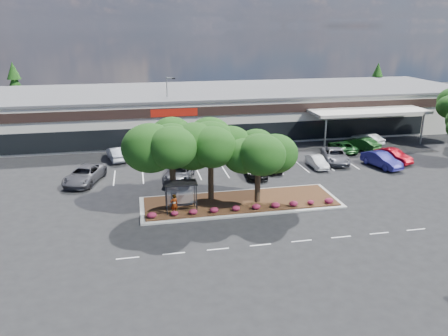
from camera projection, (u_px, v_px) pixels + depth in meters
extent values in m
plane|color=black|center=(275.00, 220.00, 36.33)|extent=(160.00, 160.00, 0.00)
cube|color=beige|center=(208.00, 111.00, 67.08)|extent=(80.00, 20.00, 6.00)
cube|color=#545457|center=(207.00, 90.00, 66.12)|extent=(80.40, 20.40, 0.30)
cube|color=black|center=(220.00, 111.00, 57.16)|extent=(80.00, 0.25, 1.20)
cube|color=black|center=(220.00, 134.00, 58.15)|extent=(60.00, 0.18, 2.60)
cube|color=#A1160B|center=(174.00, 113.00, 55.95)|extent=(6.00, 0.12, 1.00)
cube|color=beige|center=(369.00, 111.00, 58.79)|extent=(16.00, 5.00, 0.40)
cylinder|color=gray|center=(325.00, 134.00, 56.31)|extent=(0.24, 0.24, 4.20)
cylinder|color=gray|center=(422.00, 129.00, 58.97)|extent=(0.24, 0.24, 4.20)
cube|color=#9E9E99|center=(240.00, 203.00, 39.65)|extent=(18.00, 6.00, 0.15)
cube|color=#4A2817|center=(240.00, 201.00, 39.61)|extent=(17.20, 5.20, 0.12)
cube|color=silver|center=(128.00, 258.00, 30.32)|extent=(1.60, 0.12, 0.01)
cube|color=silver|center=(174.00, 253.00, 30.93)|extent=(1.60, 0.12, 0.01)
cube|color=silver|center=(218.00, 249.00, 31.54)|extent=(1.60, 0.12, 0.01)
cube|color=silver|center=(261.00, 245.00, 32.15)|extent=(1.60, 0.12, 0.01)
cube|color=silver|center=(302.00, 241.00, 32.75)|extent=(1.60, 0.12, 0.01)
cube|color=silver|center=(341.00, 237.00, 33.36)|extent=(1.60, 0.12, 0.01)
cube|color=silver|center=(379.00, 233.00, 33.97)|extent=(1.60, 0.12, 0.01)
cube|color=silver|center=(416.00, 230.00, 34.57)|extent=(1.60, 0.12, 0.01)
cube|color=silver|center=(85.00, 180.00, 45.77)|extent=(0.12, 5.00, 0.01)
cube|color=silver|center=(114.00, 178.00, 46.34)|extent=(0.12, 5.00, 0.01)
cube|color=silver|center=(143.00, 176.00, 46.91)|extent=(0.12, 5.00, 0.01)
cube|color=silver|center=(171.00, 174.00, 47.48)|extent=(0.12, 5.00, 0.01)
cube|color=silver|center=(198.00, 172.00, 48.05)|extent=(0.12, 5.00, 0.01)
cube|color=silver|center=(225.00, 171.00, 48.62)|extent=(0.12, 5.00, 0.01)
cube|color=silver|center=(251.00, 169.00, 49.19)|extent=(0.12, 5.00, 0.01)
cube|color=silver|center=(276.00, 167.00, 49.76)|extent=(0.12, 5.00, 0.01)
cube|color=silver|center=(301.00, 166.00, 50.33)|extent=(0.12, 5.00, 0.01)
cube|color=silver|center=(325.00, 164.00, 50.90)|extent=(0.12, 5.00, 0.01)
cube|color=silver|center=(349.00, 163.00, 51.47)|extent=(0.12, 5.00, 0.01)
cube|color=silver|center=(372.00, 161.00, 52.04)|extent=(0.12, 5.00, 0.01)
cylinder|color=black|center=(166.00, 196.00, 37.42)|extent=(0.08, 0.08, 2.50)
cylinder|color=black|center=(195.00, 194.00, 37.89)|extent=(0.08, 0.08, 2.50)
cylinder|color=black|center=(167.00, 201.00, 36.20)|extent=(0.08, 0.08, 2.50)
cylinder|color=black|center=(197.00, 199.00, 36.68)|extent=(0.08, 0.08, 2.50)
cube|color=black|center=(181.00, 183.00, 36.65)|extent=(2.75, 1.55, 0.10)
cube|color=silver|center=(180.00, 193.00, 37.61)|extent=(2.30, 0.03, 2.00)
cube|color=black|center=(181.00, 205.00, 37.53)|extent=(2.00, 0.35, 0.06)
cone|color=#0F370E|center=(16.00, 92.00, 71.95)|extent=(4.40, 4.40, 10.00)
cone|color=#0F370E|center=(376.00, 86.00, 82.38)|extent=(3.96, 3.96, 9.00)
imported|color=#594C47|center=(174.00, 204.00, 36.49)|extent=(0.76, 0.60, 1.81)
cube|color=#9E9E99|center=(169.00, 140.00, 61.12)|extent=(0.50, 0.50, 0.40)
cylinder|color=gray|center=(168.00, 108.00, 59.74)|extent=(0.14, 0.14, 8.48)
cube|color=gray|center=(170.00, 78.00, 58.40)|extent=(0.92, 0.54, 0.14)
cube|color=black|center=(173.00, 79.00, 58.33)|extent=(0.53, 0.45, 0.18)
imported|color=#4F4E54|center=(84.00, 175.00, 44.70)|extent=(4.55, 6.69, 1.70)
imported|color=#4E4F55|center=(179.00, 173.00, 45.35)|extent=(4.17, 6.38, 1.63)
imported|color=white|center=(180.00, 163.00, 49.09)|extent=(2.99, 5.47, 1.45)
imported|color=black|center=(254.00, 168.00, 47.00)|extent=(2.61, 5.59, 1.58)
imported|color=black|center=(270.00, 165.00, 48.30)|extent=(2.18, 4.24, 1.38)
imported|color=silver|center=(317.00, 162.00, 49.64)|extent=(1.47, 4.05, 1.33)
imported|color=slate|center=(335.00, 156.00, 51.45)|extent=(3.98, 6.27, 1.61)
imported|color=navy|center=(382.00, 160.00, 49.71)|extent=(2.98, 5.38, 1.68)
imported|color=maroon|center=(393.00, 156.00, 51.58)|extent=(3.04, 4.88, 1.52)
imported|color=#B7BAC4|center=(116.00, 154.00, 52.29)|extent=(2.72, 5.06, 1.58)
imported|color=maroon|center=(137.00, 150.00, 53.97)|extent=(4.01, 5.75, 1.55)
imported|color=#194F24|center=(215.00, 152.00, 53.44)|extent=(2.77, 5.28, 1.46)
imported|color=#643F06|center=(248.00, 153.00, 52.89)|extent=(2.07, 4.81, 1.38)
imported|color=black|center=(266.00, 146.00, 55.55)|extent=(3.08, 5.99, 1.62)
imported|color=#515358|center=(269.00, 146.00, 56.17)|extent=(2.00, 4.31, 1.37)
imported|color=#1D5321|center=(342.00, 146.00, 55.85)|extent=(2.35, 4.97, 1.37)
imported|color=#184217|center=(362.00, 144.00, 56.59)|extent=(3.61, 5.25, 1.64)
imported|color=#B6B6B6|center=(368.00, 139.00, 59.23)|extent=(3.17, 4.85, 1.51)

